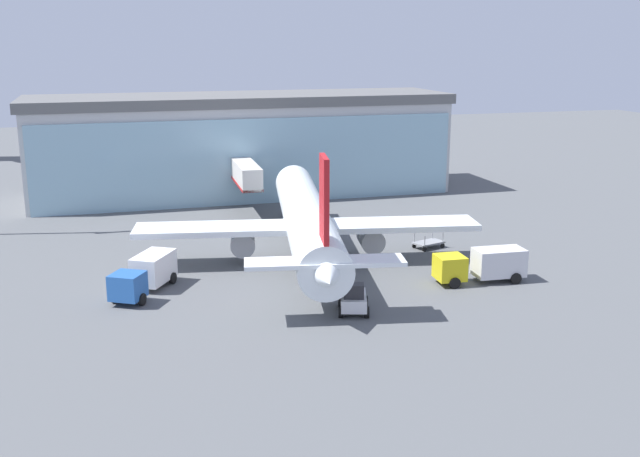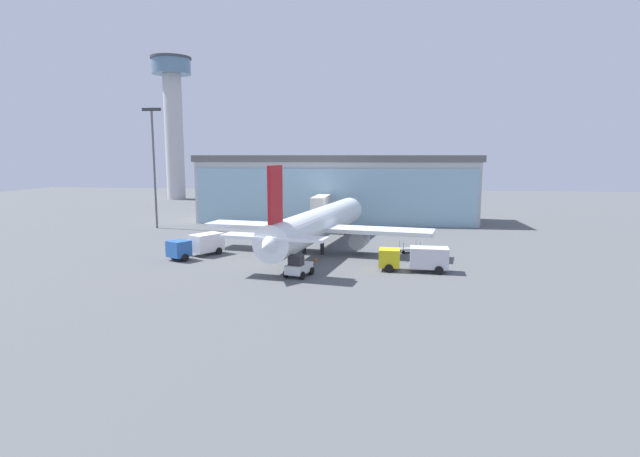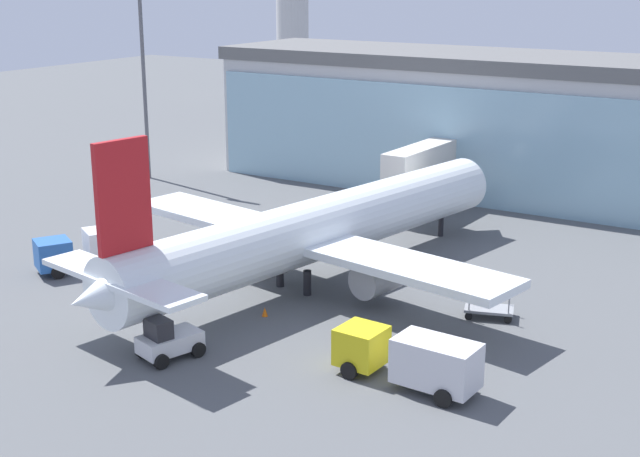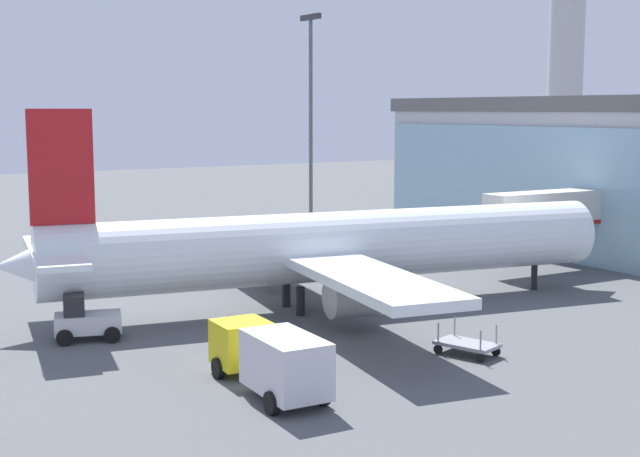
% 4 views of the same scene
% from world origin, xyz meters
% --- Properties ---
extents(ground, '(240.00, 240.00, 0.00)m').
position_xyz_m(ground, '(0.00, 0.00, 0.00)').
color(ground, '#545659').
extents(terminal_building, '(51.74, 14.18, 12.36)m').
position_xyz_m(terminal_building, '(0.00, 34.06, 6.18)').
color(terminal_building, '#B7B7B7').
rests_on(terminal_building, ground).
extents(jet_bridge, '(2.59, 11.31, 5.65)m').
position_xyz_m(jet_bridge, '(-1.51, 23.81, 4.27)').
color(jet_bridge, beige).
rests_on(jet_bridge, ground).
extents(apron_light_mast, '(3.20, 0.40, 20.14)m').
position_xyz_m(apron_light_mast, '(-29.72, 20.74, 11.84)').
color(apron_light_mast, '#59595E').
rests_on(apron_light_mast, ground).
extents(airplane, '(29.94, 36.79, 11.39)m').
position_xyz_m(airplane, '(0.34, 3.67, 3.53)').
color(airplane, white).
rests_on(airplane, ground).
extents(catering_truck, '(5.56, 7.42, 2.65)m').
position_xyz_m(catering_truck, '(-13.90, -1.72, 1.47)').
color(catering_truck, '#2659A5').
rests_on(catering_truck, ground).
extents(fuel_truck, '(7.40, 2.80, 2.65)m').
position_xyz_m(fuel_truck, '(12.26, -6.53, 1.47)').
color(fuel_truck, yellow).
rests_on(fuel_truck, ground).
extents(baggage_cart, '(3.16, 2.40, 1.50)m').
position_xyz_m(baggage_cart, '(12.17, 3.92, 0.50)').
color(baggage_cart, gray).
rests_on(baggage_cart, ground).
extents(pushback_tug, '(2.94, 3.58, 2.30)m').
position_xyz_m(pushback_tug, '(0.09, -10.33, 0.97)').
color(pushback_tug, silver).
rests_on(pushback_tug, ground).
extents(safety_cone_nose, '(0.36, 0.36, 0.55)m').
position_xyz_m(safety_cone_nose, '(0.97, -2.90, 0.28)').
color(safety_cone_nose, orange).
rests_on(safety_cone_nose, ground).
extents(safety_cone_wingtip, '(0.36, 0.36, 0.55)m').
position_xyz_m(safety_cone_wingtip, '(-13.22, 5.48, 0.28)').
color(safety_cone_wingtip, orange).
rests_on(safety_cone_wingtip, ground).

